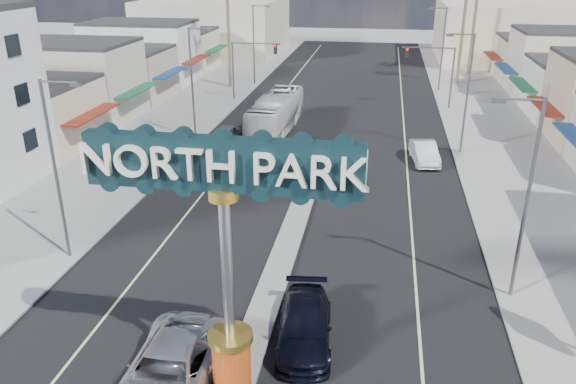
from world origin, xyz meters
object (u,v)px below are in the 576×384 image
(car_parked_right, at_px, (424,152))
(streetlight_l_far, at_px, (255,41))
(streetlight_l_mid, at_px, (194,79))
(suv_left, at_px, (169,373))
(streetlight_r_mid, at_px, (466,88))
(traffic_signal_left, at_px, (250,60))
(streetlight_l_near, at_px, (57,163))
(streetlight_r_far, at_px, (441,45))
(city_bus, at_px, (276,113))
(traffic_signal_right, at_px, (434,65))
(suv_right, at_px, (304,326))
(car_parked_left, at_px, (224,137))
(gateway_sign, at_px, (226,244))
(streetlight_r_near, at_px, (524,192))

(car_parked_right, bearing_deg, streetlight_l_far, 119.14)
(streetlight_l_mid, relative_size, suv_left, 1.40)
(streetlight_l_mid, distance_m, streetlight_r_mid, 20.87)
(traffic_signal_left, relative_size, streetlight_l_mid, 0.67)
(streetlight_l_near, relative_size, suv_left, 1.40)
(streetlight_l_far, height_order, streetlight_r_far, same)
(streetlight_l_mid, xyz_separation_m, car_parked_right, (18.16, -2.49, -4.31))
(city_bus, bearing_deg, car_parked_right, -23.65)
(streetlight_l_mid, relative_size, car_parked_right, 1.95)
(traffic_signal_right, height_order, streetlight_r_far, streetlight_r_far)
(traffic_signal_left, height_order, streetlight_l_mid, streetlight_l_mid)
(city_bus, bearing_deg, suv_right, -74.46)
(streetlight_l_near, height_order, car_parked_left, streetlight_l_near)
(traffic_signal_left, relative_size, suv_left, 0.94)
(traffic_signal_right, bearing_deg, streetlight_r_far, 81.14)
(streetlight_l_mid, height_order, suv_left, streetlight_l_mid)
(streetlight_r_far, xyz_separation_m, city_bus, (-14.93, -18.48, -3.48))
(streetlight_l_near, bearing_deg, suv_left, -45.01)
(gateway_sign, xyz_separation_m, streetlight_l_far, (-10.43, 50.02, -0.86))
(streetlight_l_near, relative_size, streetlight_l_mid, 1.00)
(streetlight_r_near, bearing_deg, traffic_signal_right, 92.10)
(suv_right, xyz_separation_m, car_parked_left, (-9.84, 23.45, 0.01))
(gateway_sign, distance_m, streetlight_r_far, 51.10)
(suv_right, bearing_deg, traffic_signal_right, 73.39)
(suv_right, bearing_deg, streetlight_r_near, 22.76)
(streetlight_l_mid, height_order, car_parked_right, streetlight_l_mid)
(gateway_sign, height_order, streetlight_r_near, gateway_sign)
(suv_left, relative_size, city_bus, 0.56)
(traffic_signal_right, height_order, suv_left, traffic_signal_right)
(streetlight_r_near, relative_size, car_parked_right, 1.95)
(traffic_signal_right, relative_size, city_bus, 0.53)
(streetlight_l_near, bearing_deg, suv_right, -20.47)
(gateway_sign, distance_m, streetlight_r_near, 13.19)
(gateway_sign, relative_size, streetlight_l_mid, 1.02)
(streetlight_l_near, relative_size, suv_right, 1.76)
(car_parked_left, xyz_separation_m, city_bus, (3.34, 4.72, 0.83))
(streetlight_l_near, bearing_deg, streetlight_l_far, 90.00)
(traffic_signal_left, bearing_deg, suv_left, -80.56)
(streetlight_r_far, relative_size, car_parked_right, 1.95)
(streetlight_l_far, xyz_separation_m, suv_left, (8.27, -50.28, -4.18))
(streetlight_l_mid, bearing_deg, city_bus, 30.67)
(car_parked_right, distance_m, city_bus, 13.65)
(traffic_signal_left, xyz_separation_m, city_bus, (4.69, -10.47, -2.69))
(traffic_signal_left, relative_size, suv_right, 1.17)
(gateway_sign, height_order, streetlight_l_near, gateway_sign)
(suv_left, distance_m, car_parked_left, 27.67)
(streetlight_l_near, height_order, streetlight_r_mid, same)
(suv_left, distance_m, car_parked_right, 27.61)
(car_parked_right, bearing_deg, streetlight_r_near, -88.62)
(suv_left, relative_size, car_parked_right, 1.39)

